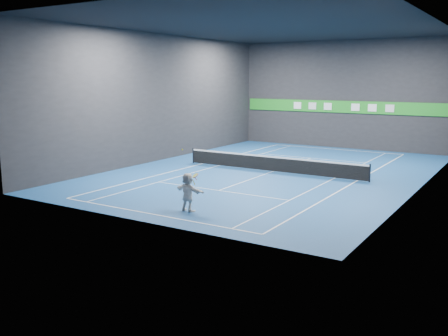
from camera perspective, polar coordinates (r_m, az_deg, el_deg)
The scene contains 20 objects.
ground at distance 32.04m, azimuth 5.56°, elevation -0.41°, with size 26.00×26.00×0.00m, color navy.
ceiling at distance 31.64m, azimuth 5.85°, elevation 15.82°, with size 26.00×26.00×0.00m, color black.
wall_back at distance 43.55m, azimuth 13.37°, elevation 8.14°, with size 18.00×0.10×9.00m, color #242427.
wall_front at distance 20.70m, azimuth -10.56°, elevation 6.18°, with size 18.00×0.10×9.00m, color #242427.
wall_left at distance 36.41m, azimuth -7.23°, elevation 7.97°, with size 0.10×26.00×9.00m, color #242427.
wall_right at distance 28.70m, azimuth 22.14°, elevation 6.70°, with size 0.10×26.00×9.00m, color #242427.
baseline_near at distance 22.28m, azimuth -8.25°, elevation -5.22°, with size 10.98×0.08×0.01m, color white.
baseline_far at distance 42.89m, azimuth 12.65°, elevation 2.10°, with size 10.98×0.08×0.01m, color white.
sideline_doubles_left at distance 34.78m, azimuth -2.57°, elevation 0.48°, with size 0.08×23.78×0.01m, color white.
sideline_doubles_right at distance 30.06m, azimuth 14.97°, elevation -1.42°, with size 0.08×23.78×0.01m, color white.
sideline_singles_left at distance 34.03m, azimuth -0.65°, elevation 0.27°, with size 0.06×23.78×0.01m, color white.
sideline_singles_right at distance 30.48m, azimuth 12.49°, elevation -1.16°, with size 0.06×23.78×0.01m, color white.
service_line_near at distance 26.57m, azimuth -0.61°, elevation -2.58°, with size 8.23×0.06×0.01m, color white.
service_line_far at distance 37.80m, azimuth 9.88°, elevation 1.13°, with size 8.23×0.06×0.01m, color white.
center_service_line at distance 32.04m, azimuth 5.56°, elevation -0.41°, with size 0.06×12.80×0.01m, color white.
player at distance 22.38m, azimuth -4.16°, elevation -2.76°, with size 1.63×0.52×1.75m, color silver.
tennis_ball at distance 22.31m, azimuth -4.79°, elevation 2.11°, with size 0.07×0.07×0.07m, color #C1CF22.
tennis_net at distance 31.95m, azimuth 5.57°, elevation 0.54°, with size 12.50×0.10×1.07m.
sponsor_banner at distance 43.54m, azimuth 13.29°, elevation 6.82°, with size 17.64×0.11×1.00m.
tennis_racket at distance 22.04m, azimuth -3.30°, elevation -0.97°, with size 0.41×0.36×0.57m.
Camera 1 is at (13.93, -28.24, 5.92)m, focal length 40.00 mm.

